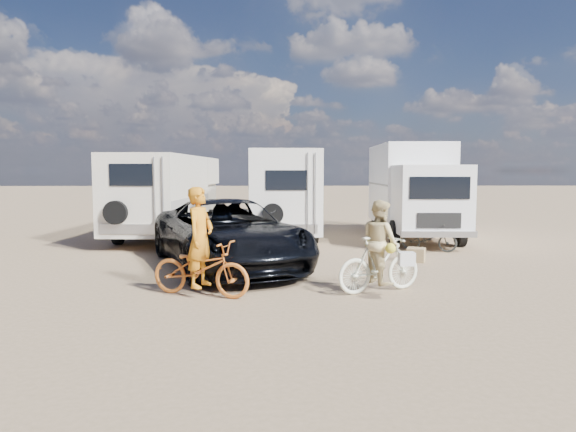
{
  "coord_description": "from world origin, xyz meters",
  "views": [
    {
      "loc": [
        -0.61,
        -11.19,
        2.39
      ],
      "look_at": [
        -0.28,
        0.99,
        1.3
      ],
      "focal_mm": 31.59,
      "sensor_mm": 36.0,
      "label": 1
    }
  ],
  "objects_px": {
    "rider_woman": "(380,251)",
    "crate": "(416,255)",
    "bike_man": "(201,268)",
    "bike_woman": "(380,264)",
    "rv_left": "(169,196)",
    "bike_parked": "(429,238)",
    "box_truck": "(415,191)",
    "cooler": "(210,249)",
    "rider_man": "(200,246)",
    "rv_main": "(281,194)",
    "dark_suv": "(228,234)"
  },
  "relations": [
    {
      "from": "bike_woman",
      "to": "rider_man",
      "type": "bearing_deg",
      "value": 71.16
    },
    {
      "from": "rv_left",
      "to": "box_truck",
      "type": "relative_size",
      "value": 1.28
    },
    {
      "from": "bike_woman",
      "to": "cooler",
      "type": "distance_m",
      "value": 5.75
    },
    {
      "from": "bike_man",
      "to": "crate",
      "type": "height_order",
      "value": "bike_man"
    },
    {
      "from": "bike_parked",
      "to": "crate",
      "type": "xyz_separation_m",
      "value": [
        -0.86,
        -1.66,
        -0.24
      ]
    },
    {
      "from": "box_truck",
      "to": "rider_man",
      "type": "xyz_separation_m",
      "value": [
        -6.34,
        -8.06,
        -0.72
      ]
    },
    {
      "from": "bike_man",
      "to": "cooler",
      "type": "bearing_deg",
      "value": 25.66
    },
    {
      "from": "rv_main",
      "to": "bike_parked",
      "type": "relative_size",
      "value": 4.23
    },
    {
      "from": "crate",
      "to": "rider_woman",
      "type": "bearing_deg",
      "value": -116.63
    },
    {
      "from": "rider_man",
      "to": "cooler",
      "type": "xyz_separation_m",
      "value": [
        -0.38,
        4.46,
        -0.73
      ]
    },
    {
      "from": "rider_man",
      "to": "cooler",
      "type": "relative_size",
      "value": 3.37
    },
    {
      "from": "rv_main",
      "to": "rider_man",
      "type": "xyz_separation_m",
      "value": [
        -1.66,
        -8.96,
        -0.58
      ]
    },
    {
      "from": "rv_left",
      "to": "crate",
      "type": "relative_size",
      "value": 17.73
    },
    {
      "from": "bike_man",
      "to": "crate",
      "type": "bearing_deg",
      "value": -34.7
    },
    {
      "from": "rider_man",
      "to": "cooler",
      "type": "height_order",
      "value": "rider_man"
    },
    {
      "from": "bike_woman",
      "to": "bike_parked",
      "type": "xyz_separation_m",
      "value": [
        2.52,
        4.98,
        -0.14
      ]
    },
    {
      "from": "bike_woman",
      "to": "bike_parked",
      "type": "distance_m",
      "value": 5.59
    },
    {
      "from": "box_truck",
      "to": "rider_woman",
      "type": "distance_m",
      "value": 8.4
    },
    {
      "from": "crate",
      "to": "bike_man",
      "type": "bearing_deg",
      "value": -145.54
    },
    {
      "from": "rv_left",
      "to": "bike_man",
      "type": "distance_m",
      "value": 9.58
    },
    {
      "from": "rv_main",
      "to": "bike_parked",
      "type": "height_order",
      "value": "rv_main"
    },
    {
      "from": "bike_woman",
      "to": "box_truck",
      "type": "bearing_deg",
      "value": -42.27
    },
    {
      "from": "dark_suv",
      "to": "bike_woman",
      "type": "relative_size",
      "value": 3.26
    },
    {
      "from": "bike_woman",
      "to": "rv_left",
      "type": "bearing_deg",
      "value": 11.25
    },
    {
      "from": "box_truck",
      "to": "bike_parked",
      "type": "distance_m",
      "value": 3.15
    },
    {
      "from": "dark_suv",
      "to": "bike_parked",
      "type": "xyz_separation_m",
      "value": [
        5.75,
        2.29,
        -0.42
      ]
    },
    {
      "from": "bike_woman",
      "to": "rider_woman",
      "type": "distance_m",
      "value": 0.27
    },
    {
      "from": "dark_suv",
      "to": "bike_woman",
      "type": "bearing_deg",
      "value": -61.69
    },
    {
      "from": "bike_parked",
      "to": "rv_left",
      "type": "bearing_deg",
      "value": 84.89
    },
    {
      "from": "rv_main",
      "to": "dark_suv",
      "type": "bearing_deg",
      "value": -104.97
    },
    {
      "from": "rv_left",
      "to": "crate",
      "type": "xyz_separation_m",
      "value": [
        7.63,
        -5.67,
        -1.28
      ]
    },
    {
      "from": "rider_woman",
      "to": "bike_parked",
      "type": "height_order",
      "value": "rider_woman"
    },
    {
      "from": "box_truck",
      "to": "bike_man",
      "type": "distance_m",
      "value": 10.32
    },
    {
      "from": "rider_woman",
      "to": "bike_parked",
      "type": "distance_m",
      "value": 5.6
    },
    {
      "from": "bike_woman",
      "to": "cooler",
      "type": "relative_size",
      "value": 3.27
    },
    {
      "from": "rv_left",
      "to": "crate",
      "type": "distance_m",
      "value": 9.59
    },
    {
      "from": "bike_man",
      "to": "rider_man",
      "type": "xyz_separation_m",
      "value": [
        0.0,
        0.0,
        0.42
      ]
    },
    {
      "from": "bike_woman",
      "to": "cooler",
      "type": "xyz_separation_m",
      "value": [
        -3.86,
        4.25,
        -0.33
      ]
    },
    {
      "from": "rider_man",
      "to": "crate",
      "type": "distance_m",
      "value": 6.29
    },
    {
      "from": "box_truck",
      "to": "rv_left",
      "type": "bearing_deg",
      "value": 175.14
    },
    {
      "from": "rv_left",
      "to": "bike_parked",
      "type": "relative_size",
      "value": 5.05
    },
    {
      "from": "bike_man",
      "to": "cooler",
      "type": "relative_size",
      "value": 3.58
    },
    {
      "from": "rv_left",
      "to": "bike_parked",
      "type": "distance_m",
      "value": 9.45
    },
    {
      "from": "bike_man",
      "to": "bike_woman",
      "type": "xyz_separation_m",
      "value": [
        3.48,
        0.21,
        0.02
      ]
    },
    {
      "from": "box_truck",
      "to": "bike_man",
      "type": "relative_size",
      "value": 3.08
    },
    {
      "from": "box_truck",
      "to": "rider_man",
      "type": "bearing_deg",
      "value": -125.64
    },
    {
      "from": "crate",
      "to": "rv_main",
      "type": "bearing_deg",
      "value": 122.71
    },
    {
      "from": "bike_man",
      "to": "bike_parked",
      "type": "relative_size",
      "value": 1.28
    },
    {
      "from": "rider_woman",
      "to": "crate",
      "type": "distance_m",
      "value": 3.77
    },
    {
      "from": "rider_man",
      "to": "bike_man",
      "type": "bearing_deg",
      "value": 0.0
    }
  ]
}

